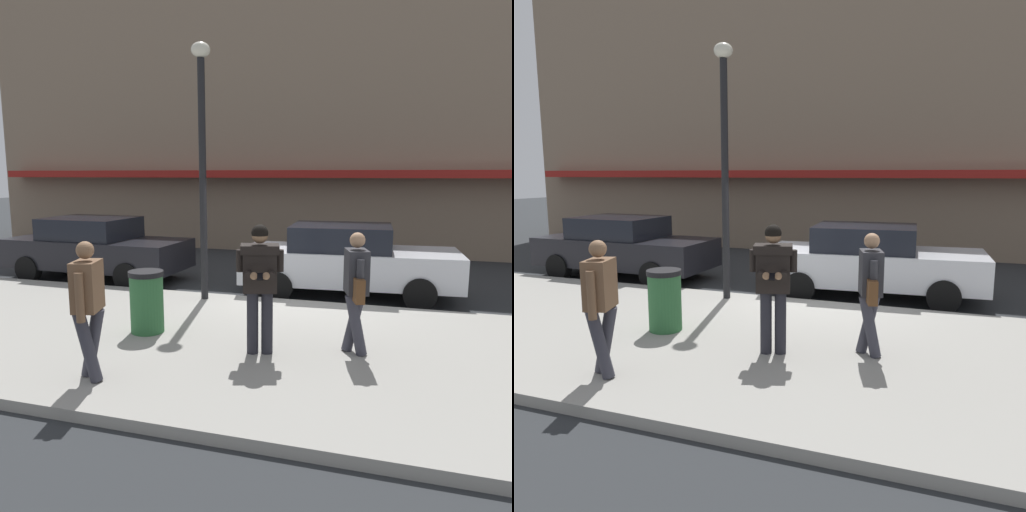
% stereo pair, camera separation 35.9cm
% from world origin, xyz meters
% --- Properties ---
extents(ground_plane, '(80.00, 80.00, 0.00)m').
position_xyz_m(ground_plane, '(0.00, 0.00, 0.00)').
color(ground_plane, '#2B2D30').
extents(sidewalk, '(32.00, 5.30, 0.14)m').
position_xyz_m(sidewalk, '(1.00, -2.85, 0.07)').
color(sidewalk, '#99968E').
rests_on(sidewalk, ground).
extents(curb_paint_line, '(28.00, 0.12, 0.01)m').
position_xyz_m(curb_paint_line, '(1.00, 0.05, 0.00)').
color(curb_paint_line, silver).
rests_on(curb_paint_line, ground).
extents(storefront_facade, '(28.00, 4.70, 10.17)m').
position_xyz_m(storefront_facade, '(1.00, 8.49, 5.08)').
color(storefront_facade, '#84705B').
rests_on(storefront_facade, ground).
extents(parked_sedan_near, '(4.55, 2.03, 1.54)m').
position_xyz_m(parked_sedan_near, '(-5.19, 0.93, 0.79)').
color(parked_sedan_near, black).
rests_on(parked_sedan_near, ground).
extents(parked_sedan_mid, '(4.61, 2.16, 1.54)m').
position_xyz_m(parked_sedan_mid, '(1.00, 0.98, 0.79)').
color(parked_sedan_mid, silver).
rests_on(parked_sedan_mid, ground).
extents(man_texting_on_phone, '(0.63, 0.64, 1.81)m').
position_xyz_m(man_texting_on_phone, '(0.32, -3.28, 1.25)').
color(man_texting_on_phone, '#23232B').
rests_on(man_texting_on_phone, sidewalk).
extents(pedestrian_with_bag, '(0.41, 0.71, 1.70)m').
position_xyz_m(pedestrian_with_bag, '(1.58, -2.90, 1.11)').
color(pedestrian_with_bag, '#33333D').
rests_on(pedestrian_with_bag, sidewalk).
extents(pedestrian_dark_coat, '(0.40, 0.58, 1.70)m').
position_xyz_m(pedestrian_dark_coat, '(-1.40, -4.71, 1.11)').
color(pedestrian_dark_coat, '#33333D').
rests_on(pedestrian_dark_coat, sidewalk).
extents(street_lamp_post, '(0.36, 0.36, 4.88)m').
position_xyz_m(street_lamp_post, '(-1.62, -0.65, 3.14)').
color(street_lamp_post, black).
rests_on(street_lamp_post, sidewalk).
extents(trash_bin, '(0.55, 0.55, 0.98)m').
position_xyz_m(trash_bin, '(-1.65, -2.88, 0.63)').
color(trash_bin, '#2D6638').
rests_on(trash_bin, sidewalk).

